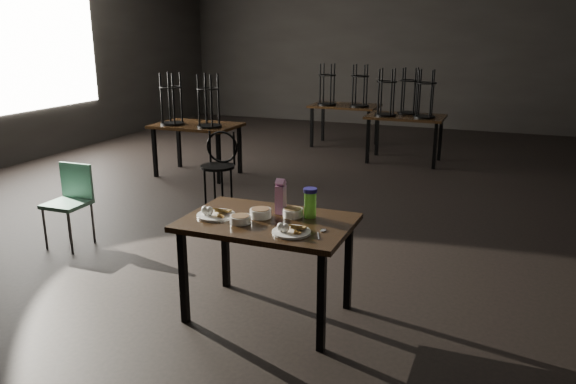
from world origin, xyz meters
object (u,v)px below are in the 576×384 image
at_px(main_table, 267,230).
at_px(water_bottle, 310,203).
at_px(school_chair, 71,197).
at_px(bentwood_chair, 219,161).
at_px(juice_carton, 281,197).

relative_size(main_table, water_bottle, 5.53).
bearing_deg(school_chair, water_bottle, -10.69).
height_order(water_bottle, bentwood_chair, water_bottle).
bearing_deg(main_table, juice_carton, 79.05).
bearing_deg(bentwood_chair, juice_carton, -60.61).
bearing_deg(school_chair, main_table, -15.64).
height_order(main_table, water_bottle, water_bottle).
xyz_separation_m(bentwood_chair, school_chair, (-0.68, -1.78, -0.03)).
xyz_separation_m(water_bottle, bentwood_chair, (-1.96, 2.24, -0.34)).
bearing_deg(bentwood_chair, school_chair, -119.15).
xyz_separation_m(main_table, bentwood_chair, (-1.70, 2.41, -0.15)).
bearing_deg(school_chair, juice_carton, -11.58).
distance_m(main_table, school_chair, 2.46).
distance_m(juice_carton, bentwood_chair, 2.85).
height_order(juice_carton, water_bottle, juice_carton).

